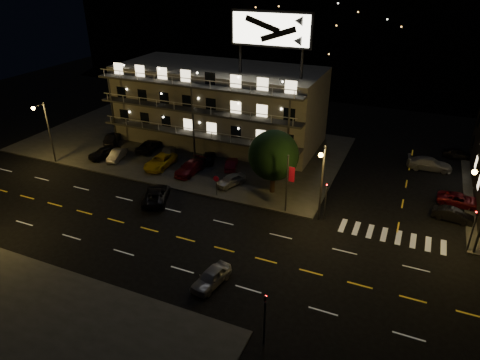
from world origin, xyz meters
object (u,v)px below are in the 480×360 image
at_px(lot_car_4, 231,180).
at_px(side_car_0, 453,215).
at_px(tree, 273,157).
at_px(lot_car_2, 160,161).
at_px(road_car_west, 156,194).
at_px(road_car_east, 211,277).
at_px(lot_car_7, 168,152).

height_order(lot_car_4, side_car_0, lot_car_4).
distance_m(tree, lot_car_2, 15.42).
bearing_deg(road_car_west, lot_car_2, -83.73).
bearing_deg(lot_car_4, side_car_0, 29.51).
relative_size(lot_car_2, lot_car_4, 1.37).
distance_m(road_car_east, road_car_west, 15.11).
xyz_separation_m(lot_car_7, side_car_0, (34.32, -1.94, -0.14)).
xyz_separation_m(lot_car_2, road_car_east, (15.74, -16.93, -0.19)).
bearing_deg(lot_car_7, road_car_east, 106.96).
xyz_separation_m(lot_car_2, lot_car_7, (-0.86, 3.11, -0.09)).
bearing_deg(lot_car_2, lot_car_7, 103.90).
xyz_separation_m(lot_car_2, lot_car_4, (10.12, -1.02, -0.07)).
bearing_deg(road_car_west, road_car_east, 116.35).
bearing_deg(lot_car_7, lot_car_2, 82.81).
distance_m(tree, lot_car_7, 16.69).
xyz_separation_m(side_car_0, road_car_east, (-17.72, -18.10, 0.04)).
xyz_separation_m(side_car_0, road_car_west, (-29.29, -8.39, 0.09)).
bearing_deg(road_car_west, tree, -172.24).
distance_m(side_car_0, road_car_east, 25.33).
relative_size(lot_car_4, side_car_0, 0.98).
bearing_deg(tree, road_car_east, -87.40).
distance_m(lot_car_4, road_car_east, 16.87).
bearing_deg(lot_car_4, road_car_east, -46.40).
height_order(lot_car_4, lot_car_7, lot_car_4).
bearing_deg(road_car_west, side_car_0, 172.31).
height_order(side_car_0, road_car_east, road_car_east).
bearing_deg(side_car_0, tree, 102.15).
relative_size(side_car_0, road_car_east, 0.97).
xyz_separation_m(tree, road_car_east, (0.74, -16.33, -3.73)).
xyz_separation_m(lot_car_2, road_car_west, (4.16, -7.22, -0.14)).
relative_size(lot_car_2, road_car_east, 1.31).
bearing_deg(side_car_0, road_car_east, 142.30).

